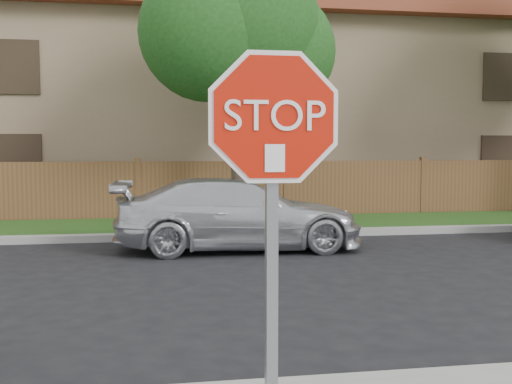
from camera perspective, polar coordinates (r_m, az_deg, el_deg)
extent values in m
cube|color=gray|center=(13.00, -11.55, -4.23)|extent=(70.00, 0.30, 0.15)
cube|color=#1E4714|center=(14.63, -11.31, -3.33)|extent=(70.00, 3.00, 0.12)
cube|color=brown|center=(16.15, -11.16, 0.02)|extent=(70.00, 0.12, 1.60)
cube|color=#907959|center=(21.72, -10.79, 6.92)|extent=(34.00, 8.00, 6.00)
cube|color=brown|center=(22.11, -10.91, 15.36)|extent=(35.20, 9.20, 0.50)
cube|color=brown|center=(22.24, -10.94, 16.88)|extent=(33.00, 5.50, 0.70)
cylinder|color=#382B21|center=(14.53, -1.51, 4.21)|extent=(0.44, 0.44, 3.92)
sphere|color=#194715|center=(14.82, -1.53, 15.66)|extent=(3.80, 3.80, 3.80)
sphere|color=#194715|center=(15.16, 1.78, 13.25)|extent=(3.00, 3.00, 3.00)
sphere|color=#194715|center=(14.29, -4.59, 14.92)|extent=(3.20, 3.20, 3.20)
cube|color=gray|center=(3.40, 1.48, -8.26)|extent=(0.06, 0.06, 2.30)
cylinder|color=white|center=(3.26, 1.73, 7.12)|extent=(1.01, 0.02, 1.01)
cylinder|color=#B81607|center=(3.25, 1.77, 7.13)|extent=(0.93, 0.02, 0.93)
cube|color=white|center=(3.23, 1.81, 3.24)|extent=(0.11, 0.00, 0.15)
imported|color=silver|center=(11.59, -1.66, -2.11)|extent=(4.80, 2.04, 1.38)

